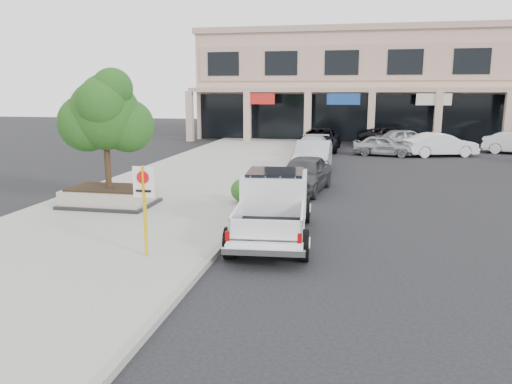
% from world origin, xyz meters
% --- Properties ---
extents(ground, '(120.00, 120.00, 0.00)m').
position_xyz_m(ground, '(0.00, 0.00, 0.00)').
color(ground, black).
rests_on(ground, ground).
extents(sidewalk, '(8.00, 52.00, 0.15)m').
position_xyz_m(sidewalk, '(-5.50, 6.00, 0.07)').
color(sidewalk, gray).
rests_on(sidewalk, ground).
extents(curb, '(0.20, 52.00, 0.15)m').
position_xyz_m(curb, '(-1.55, 6.00, 0.07)').
color(curb, gray).
rests_on(curb, ground).
extents(strip_mall, '(40.55, 12.43, 9.50)m').
position_xyz_m(strip_mall, '(8.00, 33.93, 4.75)').
color(strip_mall, tan).
rests_on(strip_mall, ground).
extents(planter, '(3.20, 2.20, 0.68)m').
position_xyz_m(planter, '(-6.77, 2.72, 0.48)').
color(planter, black).
rests_on(planter, sidewalk).
extents(planter_tree, '(2.90, 2.55, 4.00)m').
position_xyz_m(planter_tree, '(-6.64, 2.88, 3.41)').
color(planter_tree, black).
rests_on(planter_tree, planter).
extents(no_parking_sign, '(0.55, 0.09, 2.30)m').
position_xyz_m(no_parking_sign, '(-3.13, -2.32, 1.63)').
color(no_parking_sign, '#DEAA0B').
rests_on(no_parking_sign, sidewalk).
extents(hedge, '(1.10, 0.99, 0.93)m').
position_xyz_m(hedge, '(-2.01, 4.12, 0.62)').
color(hedge, '#164D1A').
rests_on(hedge, sidewalk).
extents(pickup_truck, '(2.68, 6.02, 1.84)m').
position_xyz_m(pickup_truck, '(-0.35, 0.35, 0.92)').
color(pickup_truck, white).
rests_on(pickup_truck, ground).
extents(curb_car_a, '(2.39, 4.68, 1.53)m').
position_xyz_m(curb_car_a, '(-0.18, 7.42, 0.76)').
color(curb_car_a, '#313337').
rests_on(curb_car_a, ground).
extents(curb_car_b, '(1.79, 5.07, 1.67)m').
position_xyz_m(curb_car_b, '(-0.24, 12.46, 0.83)').
color(curb_car_b, '#B0B1B8').
rests_on(curb_car_b, ground).
extents(curb_car_c, '(2.16, 5.08, 1.46)m').
position_xyz_m(curb_car_c, '(-0.75, 17.32, 0.73)').
color(curb_car_c, silver).
rests_on(curb_car_c, ground).
extents(curb_car_d, '(2.81, 5.87, 1.62)m').
position_xyz_m(curb_car_d, '(-0.63, 22.47, 0.81)').
color(curb_car_d, black).
rests_on(curb_car_d, ground).
extents(lot_car_a, '(4.20, 2.35, 1.35)m').
position_xyz_m(lot_car_a, '(3.71, 20.35, 0.68)').
color(lot_car_a, '#95979C').
rests_on(lot_car_a, ground).
extents(lot_car_b, '(4.93, 2.98, 1.53)m').
position_xyz_m(lot_car_b, '(7.37, 20.81, 0.77)').
color(lot_car_b, silver).
rests_on(lot_car_b, ground).
extents(lot_car_d, '(5.63, 2.73, 1.54)m').
position_xyz_m(lot_car_d, '(4.73, 26.12, 0.77)').
color(lot_car_d, black).
rests_on(lot_car_d, ground).
extents(lot_car_e, '(4.89, 3.24, 1.55)m').
position_xyz_m(lot_car_e, '(5.54, 24.37, 0.77)').
color(lot_car_e, '#96979D').
rests_on(lot_car_e, ground).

